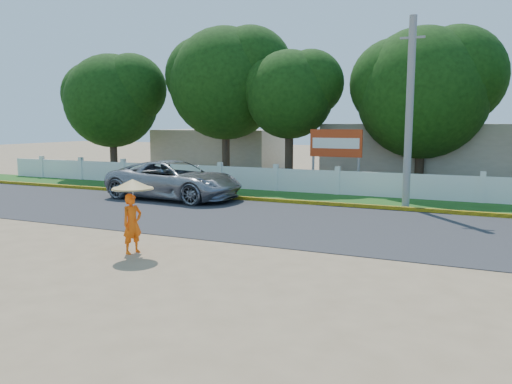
# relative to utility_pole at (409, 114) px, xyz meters

# --- Properties ---
(ground) EXTENTS (120.00, 120.00, 0.00)m
(ground) POSITION_rel_utility_pole_xyz_m (-3.30, -8.81, -3.58)
(ground) COLOR #9E8460
(ground) RESTS_ON ground
(road) EXTENTS (60.00, 7.00, 0.02)m
(road) POSITION_rel_utility_pole_xyz_m (-3.30, -4.31, -3.57)
(road) COLOR #38383A
(road) RESTS_ON ground
(grass_verge) EXTENTS (60.00, 3.50, 0.03)m
(grass_verge) POSITION_rel_utility_pole_xyz_m (-3.30, 0.94, -3.57)
(grass_verge) COLOR #2D601E
(grass_verge) RESTS_ON ground
(curb) EXTENTS (40.00, 0.18, 0.16)m
(curb) POSITION_rel_utility_pole_xyz_m (-3.30, -0.76, -3.50)
(curb) COLOR yellow
(curb) RESTS_ON ground
(fence) EXTENTS (40.00, 0.10, 1.10)m
(fence) POSITION_rel_utility_pole_xyz_m (-3.30, 2.39, -3.03)
(fence) COLOR silver
(fence) RESTS_ON ground
(building_near) EXTENTS (10.00, 6.00, 3.20)m
(building_near) POSITION_rel_utility_pole_xyz_m (-0.30, 9.19, -1.98)
(building_near) COLOR #B7AD99
(building_near) RESTS_ON ground
(building_far) EXTENTS (8.00, 5.00, 2.80)m
(building_far) POSITION_rel_utility_pole_xyz_m (-13.30, 10.19, -2.18)
(building_far) COLOR #B7AD99
(building_far) RESTS_ON ground
(utility_pole) EXTENTS (0.28, 0.28, 7.16)m
(utility_pole) POSITION_rel_utility_pole_xyz_m (0.00, 0.00, 0.00)
(utility_pole) COLOR gray
(utility_pole) RESTS_ON ground
(vehicle) EXTENTS (6.08, 3.06, 1.65)m
(vehicle) POSITION_rel_utility_pole_xyz_m (-9.39, -1.65, -2.76)
(vehicle) COLOR gray
(vehicle) RESTS_ON ground
(monk_with_parasol) EXTENTS (1.03, 1.03, 1.87)m
(monk_with_parasol) POSITION_rel_utility_pole_xyz_m (-5.38, -9.72, -2.36)
(monk_with_parasol) COLOR #EF590C
(monk_with_parasol) RESTS_ON ground
(billboard) EXTENTS (2.50, 0.13, 2.95)m
(billboard) POSITION_rel_utility_pole_xyz_m (-3.70, 3.48, -1.44)
(billboard) COLOR gray
(billboard) RESTS_ON ground
(tree_row) EXTENTS (38.92, 7.69, 8.56)m
(tree_row) POSITION_rel_utility_pole_xyz_m (-0.27, 5.28, 1.29)
(tree_row) COLOR #473828
(tree_row) RESTS_ON ground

